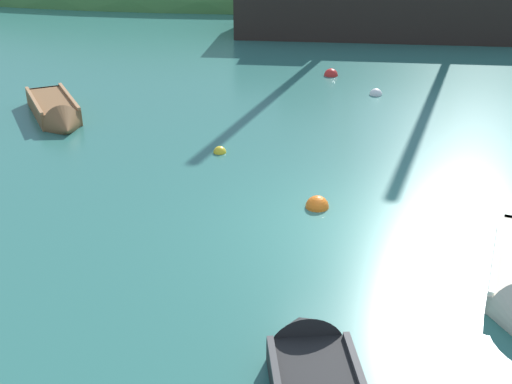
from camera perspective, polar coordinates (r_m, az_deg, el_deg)
ground_plane at (r=10.67m, az=8.95°, el=-3.16°), size 120.00×120.00×0.00m
sailing_ship at (r=26.74m, az=12.75°, el=15.71°), size 15.70×4.48×12.33m
rowboat_outer_right at (r=16.50m, az=-17.74°, el=6.84°), size 2.54×3.14×0.90m
buoy_white at (r=18.10m, az=10.84°, el=8.69°), size 0.36×0.36×0.36m
buoy_red at (r=19.94m, az=6.83°, el=10.48°), size 0.43×0.43×0.43m
buoy_yellow at (r=13.65m, az=-3.31°, el=3.61°), size 0.28×0.28×0.28m
buoy_orange at (r=11.26m, az=5.58°, el=-1.38°), size 0.42×0.42×0.42m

